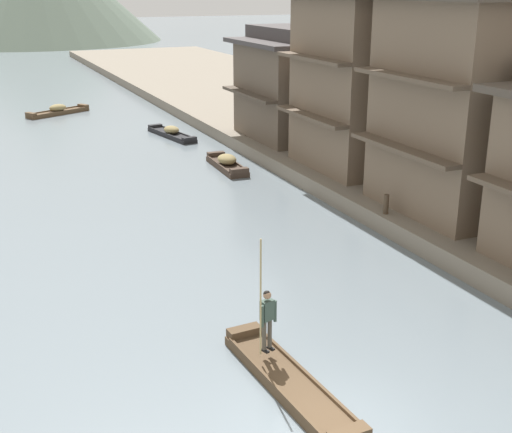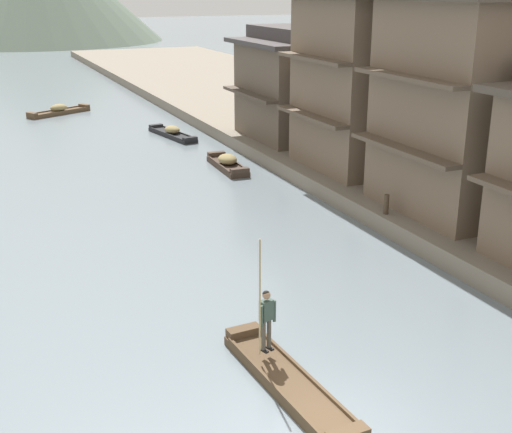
{
  "view_description": "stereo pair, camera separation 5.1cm",
  "coord_description": "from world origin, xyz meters",
  "px_view_note": "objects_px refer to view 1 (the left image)",
  "views": [
    {
      "loc": [
        -6.1,
        -10.24,
        8.97
      ],
      "look_at": [
        2.77,
        10.14,
        1.33
      ],
      "focal_mm": 47.17,
      "sensor_mm": 36.0,
      "label": 1
    },
    {
      "loc": [
        -6.06,
        -10.26,
        8.97
      ],
      "look_at": [
        2.77,
        10.14,
        1.33
      ],
      "focal_mm": 47.17,
      "sensor_mm": 36.0,
      "label": 2
    }
  ],
  "objects_px": {
    "boatman_person": "(267,314)",
    "boat_moored_third": "(172,133)",
    "boat_moored_second": "(58,111)",
    "mooring_post_dock_mid": "(386,204)",
    "house_waterfront_second": "(475,97)",
    "house_waterfront_narrow": "(293,84)",
    "boat_moored_nearest": "(227,164)",
    "house_waterfront_tall": "(363,76)",
    "boat_foreground_poled": "(290,383)"
  },
  "relations": [
    {
      "from": "mooring_post_dock_mid",
      "to": "house_waterfront_narrow",
      "type": "bearing_deg",
      "value": 78.13
    },
    {
      "from": "boat_moored_nearest",
      "to": "house_waterfront_narrow",
      "type": "bearing_deg",
      "value": 28.8
    },
    {
      "from": "house_waterfront_tall",
      "to": "boat_moored_second",
      "type": "bearing_deg",
      "value": 114.48
    },
    {
      "from": "boatman_person",
      "to": "house_waterfront_narrow",
      "type": "relative_size",
      "value": 0.43
    },
    {
      "from": "boat_moored_third",
      "to": "house_waterfront_second",
      "type": "xyz_separation_m",
      "value": [
        5.95,
        -20.3,
        4.78
      ]
    },
    {
      "from": "boatman_person",
      "to": "house_waterfront_narrow",
      "type": "bearing_deg",
      "value": 62.09
    },
    {
      "from": "boat_moored_second",
      "to": "house_waterfront_second",
      "type": "xyz_separation_m",
      "value": [
        11.38,
        -31.17,
        4.75
      ]
    },
    {
      "from": "boat_moored_second",
      "to": "mooring_post_dock_mid",
      "type": "bearing_deg",
      "value": -75.41
    },
    {
      "from": "boat_moored_third",
      "to": "house_waterfront_tall",
      "type": "relative_size",
      "value": 0.58
    },
    {
      "from": "house_waterfront_tall",
      "to": "boat_moored_third",
      "type": "bearing_deg",
      "value": 112.75
    },
    {
      "from": "boatman_person",
      "to": "house_waterfront_second",
      "type": "distance_m",
      "value": 13.83
    },
    {
      "from": "boatman_person",
      "to": "boat_moored_nearest",
      "type": "height_order",
      "value": "boatman_person"
    },
    {
      "from": "house_waterfront_second",
      "to": "house_waterfront_tall",
      "type": "relative_size",
      "value": 1.0
    },
    {
      "from": "boat_foreground_poled",
      "to": "house_waterfront_narrow",
      "type": "relative_size",
      "value": 0.74
    },
    {
      "from": "house_waterfront_second",
      "to": "mooring_post_dock_mid",
      "type": "relative_size",
      "value": 11.36
    },
    {
      "from": "house_waterfront_narrow",
      "to": "mooring_post_dock_mid",
      "type": "xyz_separation_m",
      "value": [
        -2.94,
        -13.97,
        -2.62
      ]
    },
    {
      "from": "boat_moored_second",
      "to": "house_waterfront_second",
      "type": "relative_size",
      "value": 0.55
    },
    {
      "from": "boatman_person",
      "to": "house_waterfront_tall",
      "type": "distance_m",
      "value": 18.08
    },
    {
      "from": "boat_foreground_poled",
      "to": "mooring_post_dock_mid",
      "type": "xyz_separation_m",
      "value": [
        8.13,
        8.21,
        0.94
      ]
    },
    {
      "from": "boat_moored_nearest",
      "to": "boat_moored_third",
      "type": "xyz_separation_m",
      "value": [
        -0.36,
        8.71,
        -0.05
      ]
    },
    {
      "from": "boat_moored_nearest",
      "to": "boat_moored_second",
      "type": "xyz_separation_m",
      "value": [
        -5.79,
        19.58,
        -0.02
      ]
    },
    {
      "from": "boat_moored_nearest",
      "to": "mooring_post_dock_mid",
      "type": "xyz_separation_m",
      "value": [
        2.21,
        -11.15,
        0.81
      ]
    },
    {
      "from": "boat_foreground_poled",
      "to": "boat_moored_second",
      "type": "relative_size",
      "value": 1.09
    },
    {
      "from": "boat_moored_third",
      "to": "house_waterfront_tall",
      "type": "bearing_deg",
      "value": -67.25
    },
    {
      "from": "mooring_post_dock_mid",
      "to": "house_waterfront_tall",
      "type": "bearing_deg",
      "value": 66.23
    },
    {
      "from": "boat_moored_second",
      "to": "house_waterfront_second",
      "type": "height_order",
      "value": "house_waterfront_second"
    },
    {
      "from": "boat_moored_nearest",
      "to": "house_waterfront_narrow",
      "type": "distance_m",
      "value": 6.8
    },
    {
      "from": "boat_foreground_poled",
      "to": "boat_moored_third",
      "type": "relative_size",
      "value": 1.03
    },
    {
      "from": "boatman_person",
      "to": "boat_moored_third",
      "type": "distance_m",
      "value": 27.55
    },
    {
      "from": "boat_foreground_poled",
      "to": "mooring_post_dock_mid",
      "type": "bearing_deg",
      "value": 45.28
    },
    {
      "from": "house_waterfront_tall",
      "to": "boatman_person",
      "type": "bearing_deg",
      "value": -129.04
    },
    {
      "from": "boat_moored_third",
      "to": "house_waterfront_narrow",
      "type": "bearing_deg",
      "value": -46.88
    },
    {
      "from": "boat_moored_second",
      "to": "mooring_post_dock_mid",
      "type": "distance_m",
      "value": 31.76
    },
    {
      "from": "boat_moored_nearest",
      "to": "boat_foreground_poled",
      "type": "bearing_deg",
      "value": -107.01
    },
    {
      "from": "boat_moored_nearest",
      "to": "mooring_post_dock_mid",
      "type": "height_order",
      "value": "mooring_post_dock_mid"
    },
    {
      "from": "house_waterfront_tall",
      "to": "mooring_post_dock_mid",
      "type": "height_order",
      "value": "house_waterfront_tall"
    },
    {
      "from": "boatman_person",
      "to": "boat_moored_nearest",
      "type": "distance_m",
      "value": 19.23
    },
    {
      "from": "boatman_person",
      "to": "boat_moored_second",
      "type": "height_order",
      "value": "boatman_person"
    },
    {
      "from": "boat_moored_third",
      "to": "house_waterfront_tall",
      "type": "height_order",
      "value": "house_waterfront_tall"
    },
    {
      "from": "boat_moored_nearest",
      "to": "boat_moored_second",
      "type": "distance_m",
      "value": 20.42
    },
    {
      "from": "boat_foreground_poled",
      "to": "mooring_post_dock_mid",
      "type": "relative_size",
      "value": 6.83
    },
    {
      "from": "boatman_person",
      "to": "boat_moored_second",
      "type": "relative_size",
      "value": 0.63
    },
    {
      "from": "boat_moored_third",
      "to": "boat_foreground_poled",
      "type": "bearing_deg",
      "value": -101.21
    },
    {
      "from": "house_waterfront_tall",
      "to": "house_waterfront_narrow",
      "type": "height_order",
      "value": "house_waterfront_tall"
    },
    {
      "from": "house_waterfront_tall",
      "to": "house_waterfront_narrow",
      "type": "bearing_deg",
      "value": 90.09
    },
    {
      "from": "boat_moored_third",
      "to": "house_waterfront_narrow",
      "type": "height_order",
      "value": "house_waterfront_narrow"
    },
    {
      "from": "house_waterfront_narrow",
      "to": "boat_moored_nearest",
      "type": "bearing_deg",
      "value": -151.2
    },
    {
      "from": "boat_foreground_poled",
      "to": "boatman_person",
      "type": "relative_size",
      "value": 1.73
    },
    {
      "from": "boatman_person",
      "to": "boat_moored_nearest",
      "type": "bearing_deg",
      "value": 71.75
    },
    {
      "from": "boatman_person",
      "to": "boat_moored_nearest",
      "type": "relative_size",
      "value": 0.75
    }
  ]
}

